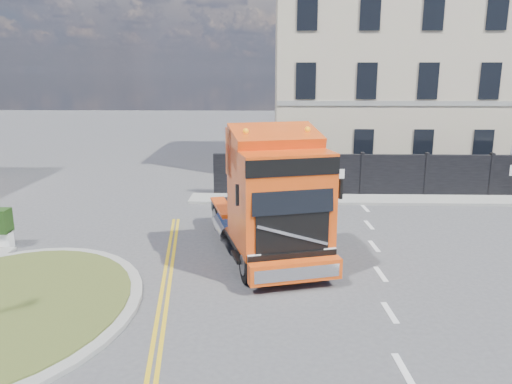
{
  "coord_description": "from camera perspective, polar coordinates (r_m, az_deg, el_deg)",
  "views": [
    {
      "loc": [
        -0.32,
        -14.15,
        5.84
      ],
      "look_at": [
        -0.79,
        2.31,
        1.8
      ],
      "focal_mm": 35.0,
      "sensor_mm": 36.0,
      "label": 1
    }
  ],
  "objects": [
    {
      "name": "traffic_island",
      "position": [
        14.21,
        -27.17,
        -11.74
      ],
      "size": [
        6.8,
        6.8,
        0.17
      ],
      "color": "gray",
      "rests_on": "ground"
    },
    {
      "name": "hoarding_fence",
      "position": [
        24.63,
        17.82,
        1.78
      ],
      "size": [
        18.8,
        0.25,
        2.0
      ],
      "color": "black",
      "rests_on": "ground"
    },
    {
      "name": "ground",
      "position": [
        15.31,
        2.76,
        -8.65
      ],
      "size": [
        120.0,
        120.0,
        0.0
      ],
      "primitive_type": "plane",
      "color": "#424244",
      "rests_on": "ground"
    },
    {
      "name": "georgian_building",
      "position": [
        31.29,
        13.67,
        13.29
      ],
      "size": [
        12.3,
        10.3,
        12.8
      ],
      "color": "#BFAC98",
      "rests_on": "ground"
    },
    {
      "name": "truck",
      "position": [
        15.31,
        1.94,
        -1.33
      ],
      "size": [
        4.28,
        7.32,
        4.13
      ],
      "rotation": [
        0.0,
        0.0,
        0.27
      ],
      "color": "black",
      "rests_on": "ground"
    },
    {
      "name": "pavement_far",
      "position": [
        23.84,
        16.97,
        -0.86
      ],
      "size": [
        20.0,
        1.6,
        0.12
      ],
      "primitive_type": "cube",
      "color": "gray",
      "rests_on": "ground"
    }
  ]
}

